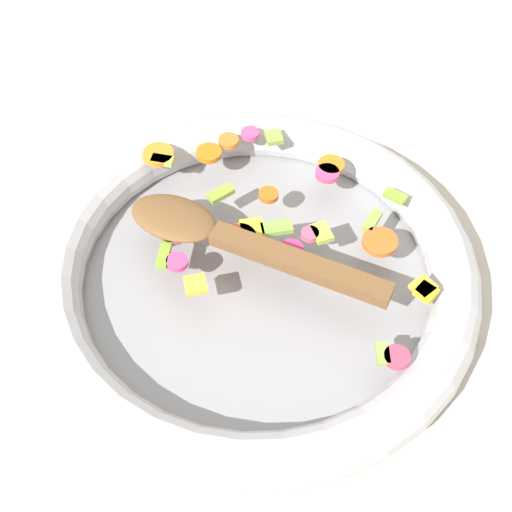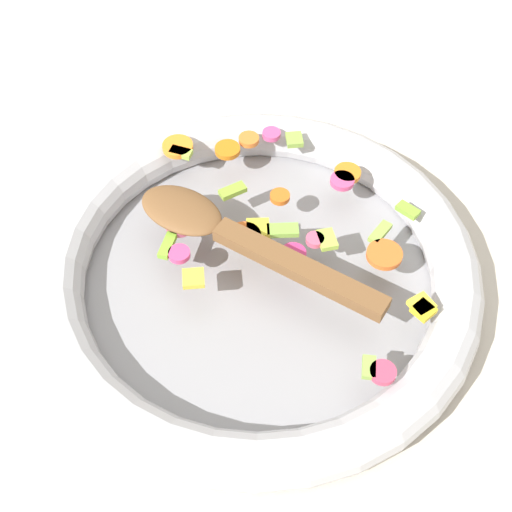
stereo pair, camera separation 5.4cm
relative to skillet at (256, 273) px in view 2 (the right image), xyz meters
The scene contains 4 objects.
ground_plane 0.02m from the skillet, ahead, with size 4.00×4.00×0.00m, color beige.
skillet is the anchor object (origin of this frame).
chopped_vegetables 0.06m from the skillet, 157.31° to the left, with size 0.32×0.27×0.01m.
wooden_spoon 0.05m from the skillet, 121.84° to the right, with size 0.18×0.25×0.01m.
Camera 2 is at (0.42, 0.00, 0.60)m, focal length 50.00 mm.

